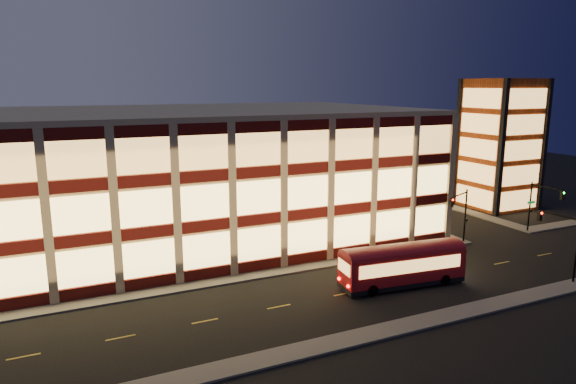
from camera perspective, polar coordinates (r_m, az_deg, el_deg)
ground at (r=47.23m, az=-1.77°, el=-9.46°), size 200.00×200.00×0.00m
sidewalk_office_south at (r=47.06m, az=-5.67°, el=-9.50°), size 54.00×2.00×0.15m
sidewalk_office_east at (r=72.23m, az=9.74°, el=-2.02°), size 2.00×30.00×0.15m
sidewalk_tower_south at (r=72.76m, az=28.25°, el=-3.19°), size 14.00×2.00×0.15m
sidewalk_tower_west at (r=78.90m, az=16.33°, el=-1.16°), size 2.00×30.00×0.15m
sidewalk_near at (r=36.67m, az=6.61°, el=-15.99°), size 100.00×2.00×0.15m
office_building at (r=59.98m, az=-10.81°, el=2.11°), size 50.45×30.45×14.50m
stair_tower at (r=78.05m, az=22.46°, el=4.93°), size 8.60×8.60×18.00m
traffic_signal_far at (r=58.20m, az=18.63°, el=-1.75°), size 3.79×1.87×6.00m
traffic_signal_right at (r=65.86m, az=26.30°, el=-0.84°), size 1.20×4.37×6.00m
traffic_signal_near at (r=51.96m, az=28.23°, el=-4.12°), size 0.32×4.45×6.00m
trolley_bus at (r=45.82m, az=12.60°, el=-7.67°), size 11.29×3.89×3.75m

